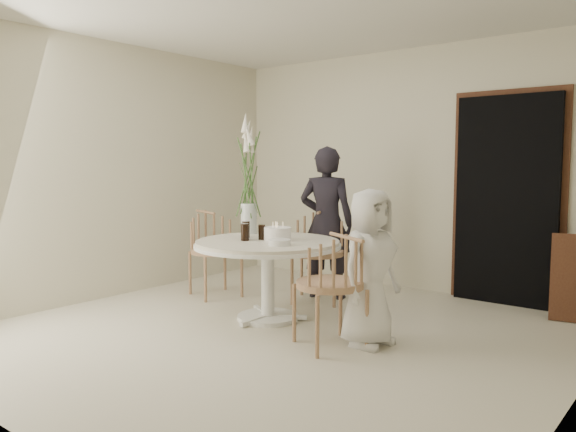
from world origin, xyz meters
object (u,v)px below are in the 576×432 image
Objects in this scene: chair_right at (338,275)px; girl at (327,223)px; table at (268,253)px; boy at (370,268)px; chair_left at (210,240)px; birthday_cake at (278,234)px; chair_far at (320,241)px; flower_vase at (249,180)px.

chair_right is 0.57× the size of girl.
chair_right reaches higher than table.
girl is 1.30× the size of boy.
chair_left is at bearing -80.43° from chair_right.
chair_far is at bearing 99.98° from birthday_cake.
boy reaches higher than chair_far.
boy reaches higher than chair_left.
chair_right is 3.70× the size of birthday_cake.
chair_far reaches higher than table.
chair_far is 0.92m from birthday_cake.
chair_right reaches higher than birthday_cake.
chair_far reaches higher than chair_right.
chair_right is at bearing -22.76° from flower_vase.
birthday_cake is (-1.03, 0.12, 0.17)m from boy.
flower_vase reaches higher than table.
girl is (-1.05, 1.38, 0.21)m from chair_right.
table is 0.83× the size of girl.
girl reaches higher than chair_right.
chair_far is 1.20m from chair_left.
girl is 0.98m from flower_vase.
table is 0.20m from birthday_cake.
chair_right is (1.08, -1.30, -0.02)m from chair_far.
girl is (-0.07, 1.04, 0.18)m from table.
chair_far reaches higher than chair_left.
chair_left is (-2.14, 0.73, -0.00)m from chair_right.
birthday_cake is (0.06, 0.07, 0.17)m from table.
flower_vase is at bearing -84.27° from chair_right.
chair_far is 1.56m from boy.
chair_far is at bearing 55.22° from boy.
chair_far is at bearing -111.78° from chair_right.
flower_vase is at bearing 150.25° from table.
flower_vase reaches higher than boy.
table is 1.46× the size of chair_left.
birthday_cake is (-0.92, 0.41, 0.20)m from chair_right.
chair_left is 0.57× the size of girl.
boy is at bearing -11.74° from flower_vase.
birthday_cake is at bearing -85.41° from chair_right.
birthday_cake is at bearing -84.97° from chair_left.
flower_vase is at bearing 159.27° from birthday_cake.
flower_vase is (-0.38, -0.69, 0.65)m from chair_far.
chair_far is 0.21m from girl.
girl is at bearing -39.39° from chair_left.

